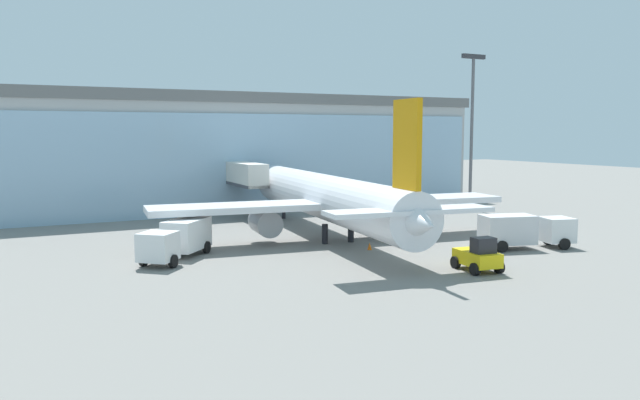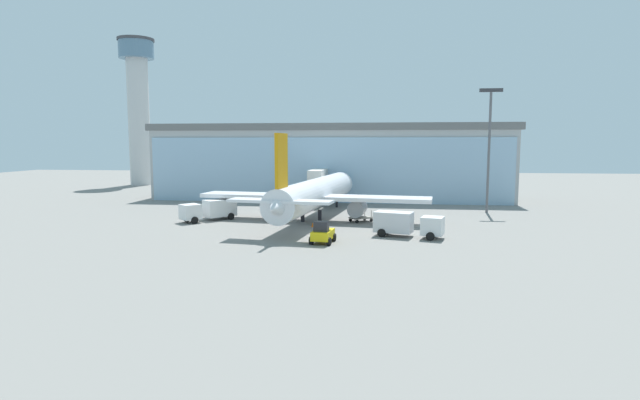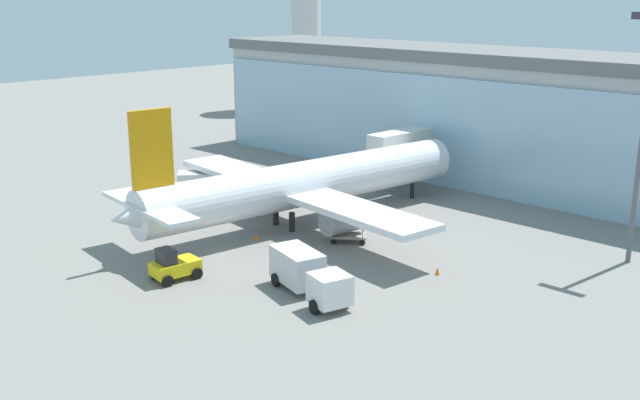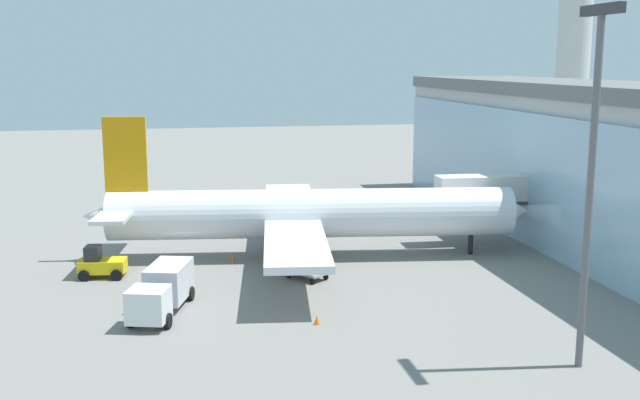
{
  "view_description": "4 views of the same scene",
  "coord_description": "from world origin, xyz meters",
  "px_view_note": "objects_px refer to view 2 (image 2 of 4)",
  "views": [
    {
      "loc": [
        -24.42,
        -36.29,
        9.02
      ],
      "look_at": [
        -0.31,
        9.4,
        3.36
      ],
      "focal_mm": 35.0,
      "sensor_mm": 36.0,
      "label": 1
    },
    {
      "loc": [
        8.84,
        -55.06,
        10.04
      ],
      "look_at": [
        0.92,
        11.58,
        2.37
      ],
      "focal_mm": 28.0,
      "sensor_mm": 36.0,
      "label": 2
    },
    {
      "loc": [
        43.61,
        -33.77,
        18.93
      ],
      "look_at": [
        3.27,
        8.61,
        2.75
      ],
      "focal_mm": 42.0,
      "sensor_mm": 36.0,
      "label": 3
    },
    {
      "loc": [
        56.71,
        -0.74,
        15.09
      ],
      "look_at": [
        -0.93,
        10.85,
        4.23
      ],
      "focal_mm": 42.0,
      "sensor_mm": 36.0,
      "label": 4
    }
  ],
  "objects_px": {
    "jet_bridge": "(320,177)",
    "safety_cone_nose": "(313,225)",
    "control_tower": "(138,101)",
    "catering_truck": "(210,209)",
    "apron_light_mast": "(489,139)",
    "baggage_cart": "(361,218)",
    "pushback_tug": "(323,234)",
    "safety_cone_wingtip": "(435,222)",
    "fuel_truck": "(406,223)",
    "airplane": "(315,194)"
  },
  "relations": [
    {
      "from": "control_tower",
      "to": "safety_cone_nose",
      "type": "distance_m",
      "value": 77.01
    },
    {
      "from": "jet_bridge",
      "to": "apron_light_mast",
      "type": "xyz_separation_m",
      "value": [
        25.29,
        -7.84,
        6.18
      ]
    },
    {
      "from": "catering_truck",
      "to": "pushback_tug",
      "type": "distance_m",
      "value": 20.8
    },
    {
      "from": "jet_bridge",
      "to": "control_tower",
      "type": "bearing_deg",
      "value": 57.89
    },
    {
      "from": "apron_light_mast",
      "to": "pushback_tug",
      "type": "bearing_deg",
      "value": -130.34
    },
    {
      "from": "catering_truck",
      "to": "safety_cone_wingtip",
      "type": "relative_size",
      "value": 12.5
    },
    {
      "from": "baggage_cart",
      "to": "pushback_tug",
      "type": "height_order",
      "value": "pushback_tug"
    },
    {
      "from": "pushback_tug",
      "to": "safety_cone_nose",
      "type": "distance_m",
      "value": 9.84
    },
    {
      "from": "jet_bridge",
      "to": "safety_cone_wingtip",
      "type": "xyz_separation_m",
      "value": [
        16.7,
        -19.59,
        -4.14
      ]
    },
    {
      "from": "fuel_truck",
      "to": "safety_cone_nose",
      "type": "bearing_deg",
      "value": 170.66
    },
    {
      "from": "apron_light_mast",
      "to": "safety_cone_nose",
      "type": "bearing_deg",
      "value": -146.73
    },
    {
      "from": "safety_cone_wingtip",
      "to": "jet_bridge",
      "type": "bearing_deg",
      "value": 130.44
    },
    {
      "from": "jet_bridge",
      "to": "control_tower",
      "type": "distance_m",
      "value": 59.63
    },
    {
      "from": "pushback_tug",
      "to": "safety_cone_wingtip",
      "type": "height_order",
      "value": "pushback_tug"
    },
    {
      "from": "pushback_tug",
      "to": "safety_cone_wingtip",
      "type": "bearing_deg",
      "value": -36.21
    },
    {
      "from": "control_tower",
      "to": "airplane",
      "type": "relative_size",
      "value": 0.99
    },
    {
      "from": "jet_bridge",
      "to": "control_tower",
      "type": "relative_size",
      "value": 0.35
    },
    {
      "from": "airplane",
      "to": "pushback_tug",
      "type": "relative_size",
      "value": 10.26
    },
    {
      "from": "jet_bridge",
      "to": "safety_cone_nose",
      "type": "xyz_separation_m",
      "value": [
        1.83,
        -23.23,
        -4.14
      ]
    },
    {
      "from": "airplane",
      "to": "baggage_cart",
      "type": "height_order",
      "value": "airplane"
    },
    {
      "from": "apron_light_mast",
      "to": "control_tower",
      "type": "bearing_deg",
      "value": 150.99
    },
    {
      "from": "control_tower",
      "to": "safety_cone_nose",
      "type": "xyz_separation_m",
      "value": [
        49.34,
        -55.77,
        -19.65
      ]
    },
    {
      "from": "apron_light_mast",
      "to": "safety_cone_wingtip",
      "type": "bearing_deg",
      "value": -126.17
    },
    {
      "from": "control_tower",
      "to": "catering_truck",
      "type": "xyz_separation_m",
      "value": [
        35.43,
        -52.26,
        -18.46
      ]
    },
    {
      "from": "apron_light_mast",
      "to": "catering_truck",
      "type": "xyz_separation_m",
      "value": [
        -37.37,
        -11.89,
        -9.13
      ]
    },
    {
      "from": "pushback_tug",
      "to": "baggage_cart",
      "type": "bearing_deg",
      "value": -5.65
    },
    {
      "from": "apron_light_mast",
      "to": "safety_cone_nose",
      "type": "relative_size",
      "value": 32.25
    },
    {
      "from": "baggage_cart",
      "to": "safety_cone_wingtip",
      "type": "xyz_separation_m",
      "value": [
        9.26,
        -1.11,
        -0.23
      ]
    },
    {
      "from": "safety_cone_wingtip",
      "to": "airplane",
      "type": "bearing_deg",
      "value": 172.48
    },
    {
      "from": "catering_truck",
      "to": "fuel_truck",
      "type": "height_order",
      "value": "same"
    },
    {
      "from": "airplane",
      "to": "safety_cone_wingtip",
      "type": "distance_m",
      "value": 15.75
    },
    {
      "from": "jet_bridge",
      "to": "pushback_tug",
      "type": "relative_size",
      "value": 3.53
    },
    {
      "from": "baggage_cart",
      "to": "jet_bridge",
      "type": "bearing_deg",
      "value": 73.92
    },
    {
      "from": "catering_truck",
      "to": "baggage_cart",
      "type": "xyz_separation_m",
      "value": [
        19.52,
        1.24,
        -0.97
      ]
    },
    {
      "from": "fuel_truck",
      "to": "baggage_cart",
      "type": "distance_m",
      "value": 11.22
    },
    {
      "from": "catering_truck",
      "to": "pushback_tug",
      "type": "relative_size",
      "value": 2.02
    },
    {
      "from": "control_tower",
      "to": "fuel_truck",
      "type": "xyz_separation_m",
      "value": [
        60.13,
        -60.93,
        -18.46
      ]
    },
    {
      "from": "catering_truck",
      "to": "safety_cone_nose",
      "type": "distance_m",
      "value": 14.39
    },
    {
      "from": "apron_light_mast",
      "to": "safety_cone_nose",
      "type": "height_order",
      "value": "apron_light_mast"
    },
    {
      "from": "catering_truck",
      "to": "control_tower",
      "type": "bearing_deg",
      "value": -103.48
    },
    {
      "from": "apron_light_mast",
      "to": "catering_truck",
      "type": "distance_m",
      "value": 40.27
    },
    {
      "from": "airplane",
      "to": "safety_cone_wingtip",
      "type": "bearing_deg",
      "value": -89.91
    },
    {
      "from": "safety_cone_wingtip",
      "to": "baggage_cart",
      "type": "bearing_deg",
      "value": 173.19
    },
    {
      "from": "catering_truck",
      "to": "jet_bridge",
      "type": "bearing_deg",
      "value": -169.09
    },
    {
      "from": "apron_light_mast",
      "to": "pushback_tug",
      "type": "relative_size",
      "value": 5.21
    },
    {
      "from": "apron_light_mast",
      "to": "baggage_cart",
      "type": "bearing_deg",
      "value": -149.18
    },
    {
      "from": "catering_truck",
      "to": "pushback_tug",
      "type": "xyz_separation_m",
      "value": [
        16.19,
        -13.05,
        -0.49
      ]
    },
    {
      "from": "apron_light_mast",
      "to": "safety_cone_wingtip",
      "type": "height_order",
      "value": "apron_light_mast"
    },
    {
      "from": "jet_bridge",
      "to": "safety_cone_wingtip",
      "type": "distance_m",
      "value": 26.08
    },
    {
      "from": "catering_truck",
      "to": "safety_cone_nose",
      "type": "height_order",
      "value": "catering_truck"
    }
  ]
}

